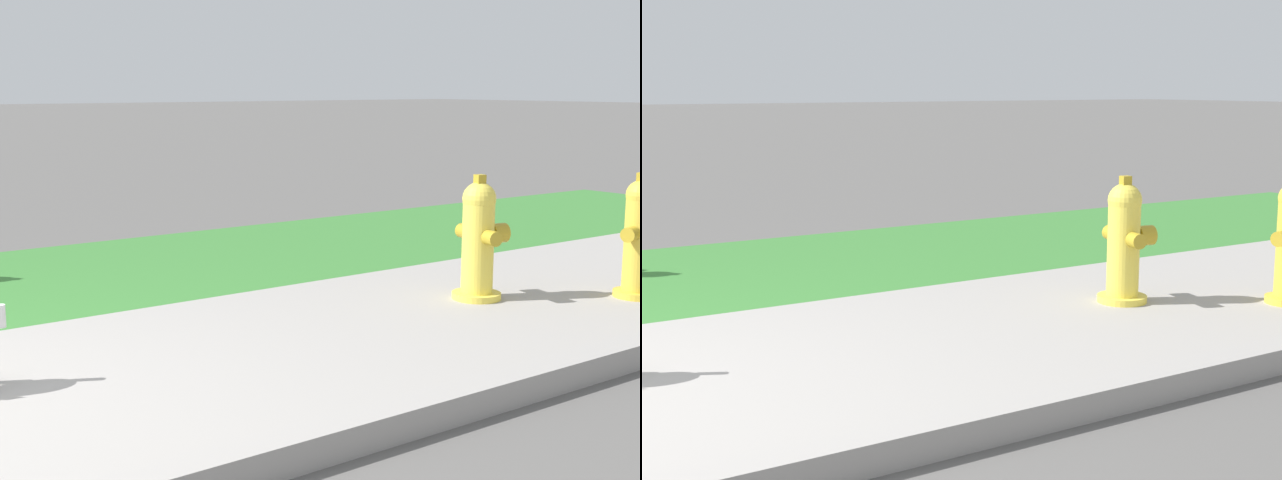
{
  "view_description": "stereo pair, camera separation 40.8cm",
  "coord_description": "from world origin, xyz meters",
  "views": [
    {
      "loc": [
        -0.28,
        -3.6,
        1.3
      ],
      "look_at": [
        2.77,
        0.58,
        0.4
      ],
      "focal_mm": 50.0,
      "sensor_mm": 36.0,
      "label": 1
    },
    {
      "loc": [
        0.06,
        -3.82,
        1.3
      ],
      "look_at": [
        2.77,
        0.58,
        0.4
      ],
      "focal_mm": 50.0,
      "sensor_mm": 36.0,
      "label": 2
    }
  ],
  "objects": [
    {
      "name": "fire_hydrant_far_end",
      "position": [
        3.63,
        0.13,
        0.37
      ],
      "size": [
        0.35,
        0.38,
        0.77
      ],
      "rotation": [
        0.0,
        0.0,
        4.51
      ],
      "color": "yellow",
      "rests_on": "ground"
    }
  ]
}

